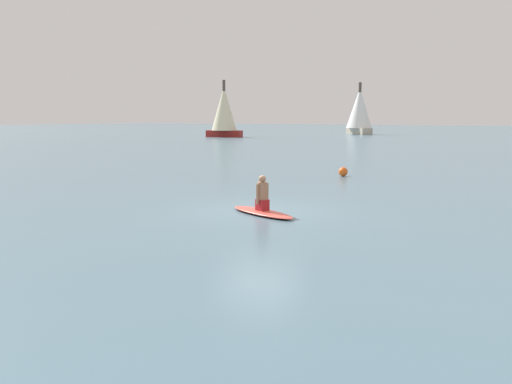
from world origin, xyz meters
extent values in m
plane|color=slate|center=(0.00, 0.00, 0.00)|extent=(400.00, 400.00, 0.00)
ellipsoid|color=#D84C3F|center=(0.40, -0.48, 0.06)|extent=(2.69, 1.53, 0.13)
cube|color=#A51E23|center=(0.40, -0.48, 0.29)|extent=(0.41, 0.37, 0.32)
cylinder|color=#9E7051|center=(0.40, -0.48, 0.70)|extent=(0.38, 0.38, 0.53)
sphere|color=#9E7051|center=(0.40, -0.48, 1.06)|extent=(0.21, 0.21, 0.21)
cylinder|color=#9E7051|center=(0.46, -0.31, 0.63)|extent=(0.11, 0.11, 0.59)
cylinder|color=#9E7051|center=(0.34, -0.66, 0.63)|extent=(0.11, 0.11, 0.59)
cube|color=maroon|center=(-38.05, 50.55, 0.49)|extent=(5.65, 2.81, 0.98)
cylinder|color=#4C4238|center=(-38.05, 50.55, 4.71)|extent=(0.43, 0.43, 7.48)
cone|color=beige|center=(-38.05, 50.55, 4.27)|extent=(4.56, 4.56, 6.58)
cube|color=#B2A893|center=(-25.43, 73.01, 0.57)|extent=(5.99, 5.64, 1.14)
cylinder|color=#4C4238|center=(-25.43, 73.01, 5.03)|extent=(0.51, 0.51, 7.77)
cone|color=white|center=(-25.43, 73.01, 4.56)|extent=(6.26, 6.26, 6.84)
sphere|color=#E55919|center=(-1.62, 10.27, 0.22)|extent=(0.45, 0.45, 0.45)
camera|label=1|loc=(8.37, -13.32, 2.82)|focal=36.46mm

